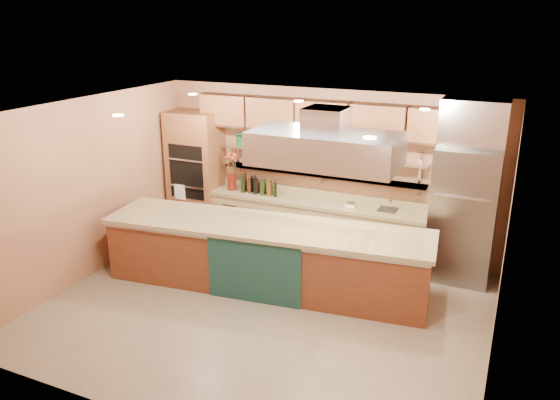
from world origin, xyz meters
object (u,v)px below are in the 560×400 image
at_px(island, 266,256).
at_px(green_canister, 282,144).
at_px(flower_vase, 232,182).
at_px(kitchen_scale, 351,204).
at_px(copper_kettle, 261,143).
at_px(refrigerator, 463,215).

distance_m(island, green_canister, 2.22).
height_order(island, flower_vase, flower_vase).
xyz_separation_m(kitchen_scale, green_canister, (-1.35, 0.22, 0.84)).
relative_size(flower_vase, copper_kettle, 1.43).
height_order(refrigerator, island, refrigerator).
bearing_deg(green_canister, copper_kettle, 180.00).
bearing_deg(flower_vase, refrigerator, -0.14).
bearing_deg(green_canister, flower_vase, -166.15).
distance_m(refrigerator, copper_kettle, 3.63).
bearing_deg(green_canister, kitchen_scale, -9.22).
relative_size(island, copper_kettle, 24.46).
xyz_separation_m(island, flower_vase, (-1.40, 1.50, 0.57)).
height_order(flower_vase, copper_kettle, copper_kettle).
distance_m(island, kitchen_scale, 1.79).
xyz_separation_m(flower_vase, copper_kettle, (0.48, 0.22, 0.72)).
relative_size(island, green_canister, 25.00).
bearing_deg(kitchen_scale, copper_kettle, 178.40).
height_order(refrigerator, flower_vase, refrigerator).
xyz_separation_m(copper_kettle, green_canister, (0.41, 0.00, 0.02)).
bearing_deg(island, copper_kettle, 111.69).
distance_m(refrigerator, green_canister, 3.23).
xyz_separation_m(refrigerator, green_canister, (-3.13, 0.23, 0.76)).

